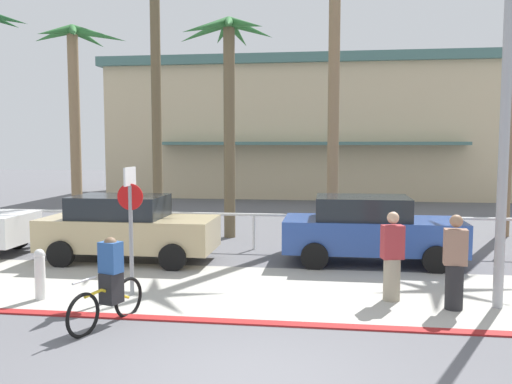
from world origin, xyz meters
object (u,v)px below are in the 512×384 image
at_px(palm_tree_4, 229,67).
at_px(car_blue_2, 370,229).
at_px(palm_tree_3, 154,21).
at_px(cyclist_yellow_0, 109,283).
at_px(pedestrian_1, 392,260).
at_px(car_tan_1, 127,228).
at_px(palm_tree_2, 75,83).
at_px(bollard_0, 40,274).
at_px(streetlight_curb, 511,70).
at_px(pedestrian_0, 455,266).
at_px(palm_tree_5, 334,15).
at_px(stop_sign_bike_lane, 131,212).

distance_m(palm_tree_4, car_blue_2, 6.98).
relative_size(palm_tree_3, cyclist_yellow_0, 5.70).
relative_size(car_blue_2, pedestrian_1, 2.54).
bearing_deg(car_tan_1, pedestrian_1, -23.22).
height_order(palm_tree_2, cyclist_yellow_0, palm_tree_2).
bearing_deg(bollard_0, streetlight_curb, 2.72).
bearing_deg(car_tan_1, cyclist_yellow_0, -72.21).
bearing_deg(pedestrian_0, palm_tree_3, 132.99).
xyz_separation_m(palm_tree_5, cyclist_yellow_0, (-3.69, -9.02, -6.30)).
distance_m(palm_tree_3, pedestrian_1, 13.30).
distance_m(palm_tree_3, pedestrian_0, 14.18).
distance_m(palm_tree_5, car_tan_1, 9.12).
height_order(palm_tree_5, pedestrian_0, palm_tree_5).
distance_m(bollard_0, streetlight_curb, 9.39).
bearing_deg(pedestrian_0, cyclist_yellow_0, -164.99).
bearing_deg(car_blue_2, palm_tree_4, 142.13).
relative_size(stop_sign_bike_lane, car_blue_2, 0.58).
bearing_deg(palm_tree_4, stop_sign_bike_lane, -95.57).
height_order(palm_tree_3, car_blue_2, palm_tree_3).
height_order(car_blue_2, cyclist_yellow_0, car_blue_2).
bearing_deg(bollard_0, palm_tree_2, 111.05).
bearing_deg(car_tan_1, pedestrian_0, -22.94).
distance_m(car_tan_1, pedestrian_1, 6.89).
bearing_deg(bollard_0, cyclist_yellow_0, -31.28).
bearing_deg(cyclist_yellow_0, bollard_0, 148.72).
distance_m(bollard_0, pedestrian_1, 6.77).
bearing_deg(car_blue_2, palm_tree_2, 158.19).
bearing_deg(car_tan_1, bollard_0, -96.23).
relative_size(bollard_0, pedestrian_0, 0.57).
relative_size(cyclist_yellow_0, pedestrian_1, 1.01).
height_order(stop_sign_bike_lane, palm_tree_3, palm_tree_3).
bearing_deg(car_tan_1, car_blue_2, 5.48).
bearing_deg(palm_tree_5, streetlight_curb, -68.02).
bearing_deg(stop_sign_bike_lane, pedestrian_0, -0.80).
xyz_separation_m(bollard_0, pedestrian_1, (6.72, 0.84, 0.29)).
xyz_separation_m(palm_tree_2, palm_tree_3, (2.28, 1.64, 2.35)).
relative_size(palm_tree_4, car_blue_2, 1.58).
distance_m(stop_sign_bike_lane, palm_tree_3, 11.02).
distance_m(stop_sign_bike_lane, pedestrian_0, 6.18).
height_order(stop_sign_bike_lane, cyclist_yellow_0, stop_sign_bike_lane).
height_order(palm_tree_3, palm_tree_4, palm_tree_3).
height_order(car_blue_2, pedestrian_0, pedestrian_0).
height_order(bollard_0, pedestrian_0, pedestrian_0).
xyz_separation_m(palm_tree_3, palm_tree_5, (6.39, -1.76, -0.39)).
xyz_separation_m(streetlight_curb, palm_tree_4, (-6.27, 7.00, 1.11)).
xyz_separation_m(palm_tree_4, car_tan_1, (-1.94, -3.86, -4.51)).
height_order(palm_tree_2, pedestrian_1, palm_tree_2).
bearing_deg(car_tan_1, palm_tree_2, 127.98).
relative_size(palm_tree_3, car_blue_2, 2.26).
height_order(palm_tree_3, car_tan_1, palm_tree_3).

